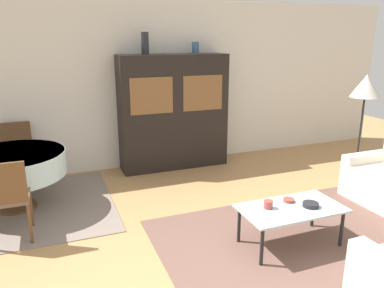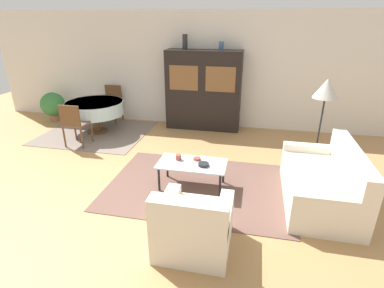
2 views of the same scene
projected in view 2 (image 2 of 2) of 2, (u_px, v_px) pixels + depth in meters
name	position (u px, v px, depth m)	size (l,w,h in m)	color
ground_plane	(123.00, 197.00, 4.55)	(14.00, 14.00, 0.00)	tan
wall_back	(180.00, 70.00, 7.30)	(10.00, 0.06, 2.70)	silver
area_rug	(199.00, 186.00, 4.85)	(2.92, 2.05, 0.01)	brown
dining_rug	(97.00, 133.00, 7.10)	(2.36, 2.09, 0.01)	gray
couch	(323.00, 183.00, 4.34)	(0.95, 1.76, 0.86)	silver
armchair	(193.00, 226.00, 3.44)	(0.84, 0.84, 0.83)	silver
coffee_table	(192.00, 165.00, 4.69)	(1.07, 0.58, 0.42)	black
display_cabinet	(203.00, 91.00, 7.08)	(1.76, 0.48, 1.86)	black
dining_table	(95.00, 108.00, 6.93)	(1.30, 1.30, 0.73)	brown
dining_chair_near	(74.00, 122.00, 6.17)	(0.44, 0.44, 0.91)	brown
dining_chair_far	(112.00, 101.00, 7.73)	(0.44, 0.44, 0.91)	brown
floor_lamp	(326.00, 92.00, 4.98)	(0.42, 0.42, 1.61)	black
cup	(178.00, 157.00, 4.77)	(0.09, 0.09, 0.08)	#9E4238
bowl	(204.00, 165.00, 4.58)	(0.16, 0.16, 0.04)	#232328
bowl_small	(197.00, 159.00, 4.77)	(0.11, 0.11, 0.03)	#9E4238
vase_tall	(185.00, 42.00, 6.74)	(0.11, 0.11, 0.33)	#232328
vase_short	(221.00, 46.00, 6.61)	(0.11, 0.11, 0.18)	#33517A
potted_plant	(53.00, 105.00, 7.78)	(0.61, 0.61, 0.75)	#93664C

